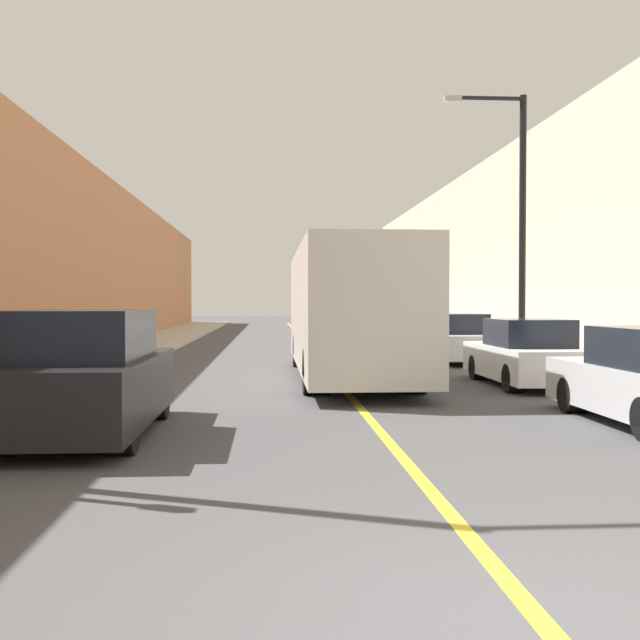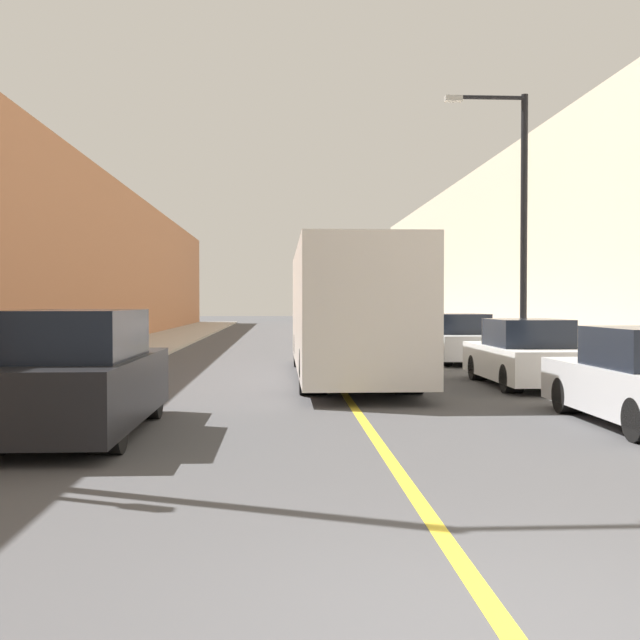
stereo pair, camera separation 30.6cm
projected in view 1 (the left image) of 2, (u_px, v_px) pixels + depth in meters
name	position (u px, v px, depth m)	size (l,w,h in m)	color
ground_plane	(557.00, 640.00, 4.27)	(200.00, 200.00, 0.00)	#474749
sidewalk_left	(147.00, 344.00, 33.72)	(3.50, 72.00, 0.11)	#B2AA9E
sidewalk_right	(461.00, 343.00, 34.67)	(3.50, 72.00, 0.11)	#B2AA9E
building_row_left	(61.00, 260.00, 33.38)	(4.00, 72.00, 7.65)	#B2724C
building_row_right	(541.00, 247.00, 34.82)	(4.00, 72.00, 8.97)	beige
road_center_line	(306.00, 344.00, 34.20)	(0.16, 72.00, 0.01)	gold
bus	(348.00, 310.00, 19.04)	(2.58, 11.01, 3.26)	silver
parked_suv_left	(86.00, 378.00, 10.77)	(1.91, 4.68, 1.82)	black
car_right_mid	(526.00, 356.00, 17.27)	(1.78, 4.34, 1.55)	silver
car_right_far	(456.00, 340.00, 24.08)	(1.82, 4.57, 1.57)	silver
street_lamp_right	(516.00, 213.00, 21.91)	(2.45, 0.24, 7.88)	black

